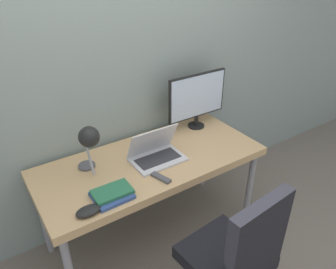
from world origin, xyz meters
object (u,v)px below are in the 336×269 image
object	(u,v)px
game_controller	(88,211)
book_stack	(112,194)
monitor	(197,98)
office_chair	(237,254)
laptop	(156,153)
desk_lamp	(89,140)

from	to	relation	value
game_controller	book_stack	bearing A→B (deg)	18.87
monitor	office_chair	size ratio (longest dim) A/B	0.54
laptop	monitor	xyz separation A→B (m)	(0.55, 0.24, 0.21)
game_controller	desk_lamp	bearing A→B (deg)	63.20
desk_lamp	book_stack	bearing A→B (deg)	-87.27
laptop	game_controller	xyz separation A→B (m)	(-0.61, -0.26, -0.03)
desk_lamp	monitor	bearing A→B (deg)	9.99
monitor	desk_lamp	distance (m)	1.01
book_stack	game_controller	xyz separation A→B (m)	(-0.18, -0.06, -0.00)
monitor	laptop	bearing A→B (deg)	-156.35
laptop	office_chair	distance (m)	0.86
monitor	book_stack	world-z (taller)	monitor
office_chair	laptop	bearing A→B (deg)	91.97
laptop	book_stack	bearing A→B (deg)	-155.63
laptop	desk_lamp	xyz separation A→B (m)	(-0.45, 0.06, 0.23)
laptop	game_controller	bearing A→B (deg)	-157.16
desk_lamp	game_controller	bearing A→B (deg)	-116.80
monitor	game_controller	bearing A→B (deg)	-156.78
office_chair	book_stack	size ratio (longest dim) A/B	4.15
office_chair	book_stack	distance (m)	0.81
desk_lamp	game_controller	xyz separation A→B (m)	(-0.16, -0.32, -0.26)
desk_lamp	game_controller	size ratio (longest dim) A/B	2.47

